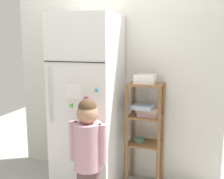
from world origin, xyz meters
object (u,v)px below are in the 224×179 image
Objects in this scene: child_standing at (88,146)px; pantry_shelf_unit at (145,122)px; refrigerator at (88,103)px; fruit_bin at (146,80)px.

pantry_shelf_unit is at bearing 61.63° from child_standing.
pantry_shelf_unit is at bearing 15.90° from refrigerator.
pantry_shelf_unit is (0.37, 0.68, 0.06)m from child_standing.
child_standing is at bearing -118.37° from pantry_shelf_unit.
refrigerator is 1.70× the size of child_standing.
refrigerator reaches higher than child_standing.
fruit_bin is (0.58, 0.18, 0.24)m from refrigerator.
refrigerator is 0.64m from pantry_shelf_unit.
fruit_bin is at bearing 17.38° from refrigerator.
fruit_bin is at bearing 102.00° from pantry_shelf_unit.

